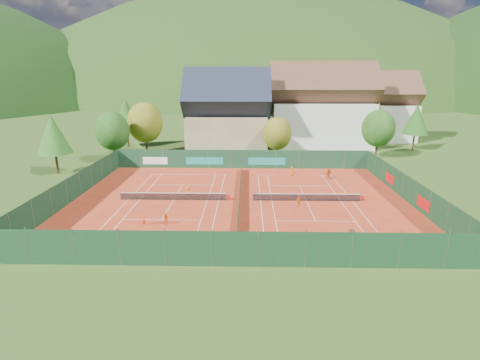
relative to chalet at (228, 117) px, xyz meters
name	(u,v)px	position (x,y,z in m)	size (l,w,h in m)	color
ground	(240,201)	(3.00, -30.00, -6.64)	(600.00, 600.00, 0.00)	#2D4A17
clay_pad	(240,200)	(3.00, -30.00, -6.62)	(40.00, 32.00, 0.01)	#AE3219
court_markings_left	(173,200)	(-5.00, -30.00, -6.61)	(11.03, 23.83, 0.00)	white
court_markings_right	(306,201)	(11.00, -30.00, -6.61)	(11.03, 23.83, 0.00)	white
tennis_net_left	(175,196)	(-4.85, -30.00, -6.12)	(13.30, 0.10, 1.02)	#59595B
tennis_net_right	(308,197)	(11.15, -30.00, -6.12)	(13.30, 0.10, 1.02)	#59595B
court_divider	(240,197)	(3.00, -30.00, -6.12)	(0.03, 28.80, 1.00)	#153A1D
fence_north	(239,159)	(2.54, -14.01, -5.16)	(40.00, 0.10, 3.00)	#143922
fence_south	(235,249)	(3.00, -46.00, -5.12)	(40.00, 0.04, 3.00)	#12331A
fence_west	(74,188)	(-17.00, -30.00, -5.12)	(0.04, 32.00, 3.00)	#13351D
fence_east	(409,190)	(23.00, -29.95, -5.14)	(0.09, 32.00, 3.00)	#13351B
chalet	(228,117)	(0.00, 0.00, 0.00)	(16.20, 12.00, 16.00)	tan
hotel_block_a	(321,111)	(19.00, 6.00, 0.76)	(21.60, 11.00, 17.25)	silver
hotel_block_b	(376,111)	(33.00, 14.00, -0.01)	(17.28, 10.00, 15.50)	silver
tree_west_front	(112,131)	(-19.00, -10.00, -1.23)	(5.72, 5.72, 8.69)	#432B18
tree_west_mid	(145,123)	(-15.00, -4.00, -0.56)	(6.44, 6.44, 9.78)	#483219
tree_west_back	(126,114)	(-21.00, 4.00, 0.11)	(5.60, 5.60, 10.00)	#452C18
tree_center	(277,134)	(9.00, -8.00, -1.91)	(5.01, 5.01, 7.60)	#452718
tree_east_front	(378,128)	(27.00, -6.00, -1.23)	(5.72, 5.72, 8.69)	#402916
tree_east_mid	(416,119)	(37.00, 2.00, -0.56)	(5.04, 5.04, 9.00)	#4B301B
tree_west_side	(53,134)	(-25.00, -18.00, -0.56)	(5.04, 5.04, 9.00)	#442F18
tree_east_back	(364,112)	(29.00, 10.00, 0.12)	(7.15, 7.15, 10.86)	#442A18
mountain_backdrop	(285,149)	(31.54, 203.48, -46.26)	(820.00, 530.00, 242.00)	#1A3210
ball_hopper	(351,232)	(13.61, -40.23, -6.07)	(0.34, 0.34, 0.80)	slate
loose_ball_0	(143,215)	(-7.29, -34.97, -6.59)	(0.07, 0.07, 0.07)	#CCD833
loose_ball_1	(276,246)	(6.48, -42.41, -6.59)	(0.07, 0.07, 0.07)	#CCD833
loose_ball_2	(239,193)	(2.88, -27.27, -6.59)	(0.07, 0.07, 0.07)	#CCD833
loose_ball_3	(216,186)	(-0.27, -24.19, -6.59)	(0.07, 0.07, 0.07)	#CCD833
player_left_near	(144,220)	(-6.41, -37.94, -6.04)	(0.43, 0.28, 1.17)	#FC5416
player_left_mid	(166,219)	(-4.22, -37.71, -6.03)	(0.58, 0.45, 1.20)	#DA4F13
player_left_far	(188,193)	(-3.25, -29.48, -5.86)	(0.99, 0.57, 1.53)	#E85114
player_right_near	(299,201)	(9.80, -32.03, -5.98)	(0.75, 0.31, 1.28)	orange
player_right_far_a	(292,171)	(10.51, -18.55, -5.92)	(0.69, 0.45, 1.41)	orange
player_right_far_b	(328,174)	(15.63, -20.04, -5.86)	(1.41, 0.45, 1.52)	#D14F12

